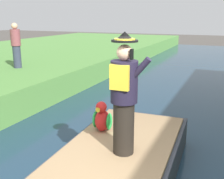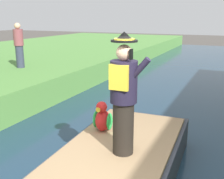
# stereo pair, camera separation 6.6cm
# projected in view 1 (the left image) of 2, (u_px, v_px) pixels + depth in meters

# --- Properties ---
(boat) EXTENTS (1.99, 4.28, 0.61)m
(boat) POSITION_uv_depth(u_px,v_px,m) (113.00, 171.00, 4.38)
(boat) COLOR #333842
(boat) RESTS_ON canal_water
(person_pirate) EXTENTS (0.61, 0.42, 1.85)m
(person_pirate) POSITION_uv_depth(u_px,v_px,m) (124.00, 95.00, 4.09)
(person_pirate) COLOR black
(person_pirate) RESTS_ON boat
(parrot_plush) EXTENTS (0.36, 0.35, 0.57)m
(parrot_plush) POSITION_uv_depth(u_px,v_px,m) (102.00, 118.00, 5.09)
(parrot_plush) COLOR red
(parrot_plush) RESTS_ON boat
(person_bystander) EXTENTS (0.34, 0.34, 1.60)m
(person_bystander) POSITION_uv_depth(u_px,v_px,m) (16.00, 45.00, 9.93)
(person_bystander) COLOR #33384C
(person_bystander) RESTS_ON grass_bank_near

